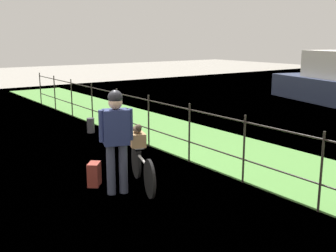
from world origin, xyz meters
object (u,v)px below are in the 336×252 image
wooden_crate (137,139)px  terrier_dog (137,129)px  bicycle_main (142,168)px  cyclist_person (116,133)px  backpack_on_paving (94,174)px  mooring_bollard (91,125)px  moored_boat_near (335,84)px

wooden_crate → terrier_dog: (0.02, -0.01, 0.19)m
terrier_dog → bicycle_main: bearing=-18.7°
terrier_dog → cyclist_person: 0.67m
terrier_dog → backpack_on_paving: size_ratio=0.81×
wooden_crate → backpack_on_paving: wooden_crate is taller
wooden_crate → backpack_on_paving: 0.94m
bicycle_main → mooring_bollard: size_ratio=3.91×
terrier_dog → mooring_bollard: 4.09m
cyclist_person → backpack_on_paving: 0.98m
wooden_crate → moored_boat_near: bearing=106.3°
mooring_bollard → bicycle_main: bearing=-13.7°
moored_boat_near → mooring_bollard: bearing=-93.8°
moored_boat_near → terrier_dog: bearing=-73.5°
wooden_crate → terrier_dog: size_ratio=1.06×
cyclist_person → moored_boat_near: bearing=107.1°
bicycle_main → mooring_bollard: (-4.22, 1.03, -0.14)m
mooring_bollard → moored_boat_near: size_ratio=0.07×
backpack_on_paving → wooden_crate: bearing=-65.1°
cyclist_person → moored_boat_near: size_ratio=0.30×
mooring_bollard → wooden_crate: bearing=-13.3°
backpack_on_paving → moored_boat_near: moored_boat_near is taller
cyclist_person → backpack_on_paving: cyclist_person is taller
wooden_crate → moored_boat_near: size_ratio=0.06×
wooden_crate → moored_boat_near: moored_boat_near is taller
wooden_crate → terrier_dog: bearing=-18.7°
cyclist_person → backpack_on_paving: (-0.55, -0.15, -0.80)m
backpack_on_paving → moored_boat_near: (-3.01, 11.71, 0.53)m
bicycle_main → terrier_dog: size_ratio=4.72×
wooden_crate → moored_boat_near: (-3.22, 10.96, -0.02)m
bicycle_main → mooring_bollard: bicycle_main is taller
bicycle_main → wooden_crate: wooden_crate is taller
backpack_on_paving → mooring_bollard: 4.04m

